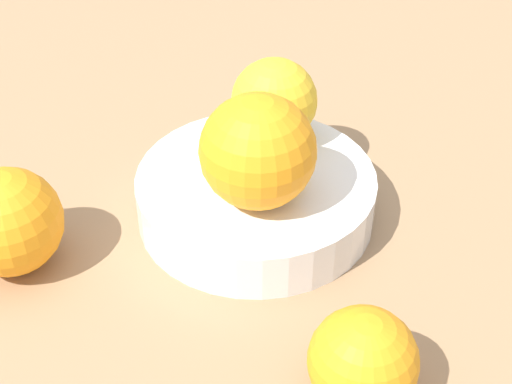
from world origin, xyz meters
The scene contains 6 objects.
ground_plane centered at (0.00, 0.00, -1.00)cm, with size 110.00×110.00×2.00cm, color #997551.
fruit_bowl centered at (0.00, 0.00, 1.87)cm, with size 19.05×19.05×3.95cm.
orange_in_bowl_0 centered at (-1.75, -5.42, 7.48)cm, with size 7.07×7.07×7.07cm, color yellow.
orange_in_bowl_1 centered at (-0.20, 2.68, 8.27)cm, with size 8.65×8.65×8.65cm, color orange.
orange_loose_0 centered at (18.33, 4.69, 4.05)cm, with size 8.10×8.10×8.10cm, color orange.
orange_loose_1 centered at (-5.64, 18.06, 3.43)cm, with size 6.86×6.86×6.86cm, color orange.
Camera 1 is at (2.26, 47.29, 40.20)cm, focal length 53.27 mm.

